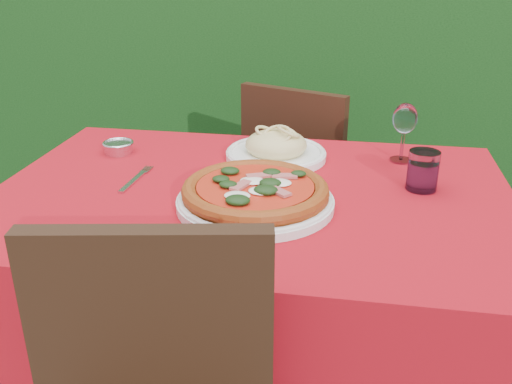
% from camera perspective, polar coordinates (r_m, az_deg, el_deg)
% --- Properties ---
extents(hedge, '(3.20, 0.55, 1.78)m').
position_cam_1_polar(hedge, '(2.84, 5.29, 15.63)').
color(hedge, black).
rests_on(hedge, ground).
extents(dining_table, '(1.26, 0.86, 0.75)m').
position_cam_1_polar(dining_table, '(1.46, -0.44, -5.36)').
color(dining_table, '#422D15').
rests_on(dining_table, ground).
extents(chair_far, '(0.50, 0.50, 0.86)m').
position_cam_1_polar(chair_far, '(2.11, 4.69, 0.96)').
color(chair_far, black).
rests_on(chair_far, ground).
extents(pizza_plate, '(0.36, 0.36, 0.07)m').
position_cam_1_polar(pizza_plate, '(1.30, -0.08, -0.21)').
color(pizza_plate, white).
rests_on(pizza_plate, dining_table).
extents(pasta_plate, '(0.28, 0.28, 0.08)m').
position_cam_1_polar(pasta_plate, '(1.60, 2.02, 4.34)').
color(pasta_plate, white).
rests_on(pasta_plate, dining_table).
extents(water_glass, '(0.07, 0.07, 0.10)m').
position_cam_1_polar(water_glass, '(1.44, 16.33, 1.89)').
color(water_glass, silver).
rests_on(water_glass, dining_table).
extents(wine_glass, '(0.07, 0.07, 0.16)m').
position_cam_1_polar(wine_glass, '(1.60, 14.66, 6.89)').
color(wine_glass, silver).
rests_on(wine_glass, dining_table).
extents(fork, '(0.04, 0.19, 0.01)m').
position_cam_1_polar(fork, '(1.47, -12.21, 1.05)').
color(fork, silver).
rests_on(fork, dining_table).
extents(steel_ramekin, '(0.08, 0.08, 0.03)m').
position_cam_1_polar(steel_ramekin, '(1.69, -13.58, 4.30)').
color(steel_ramekin, silver).
rests_on(steel_ramekin, dining_table).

